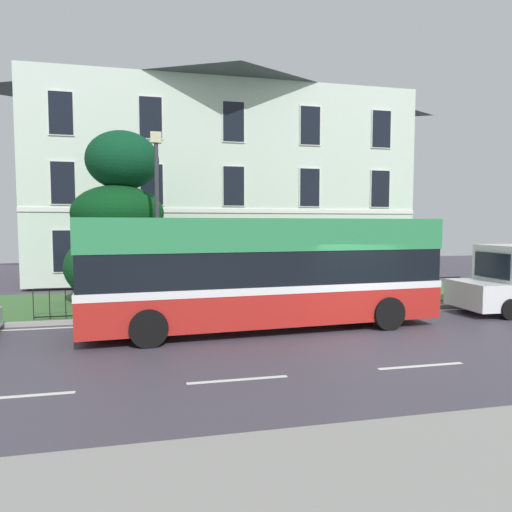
% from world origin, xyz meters
% --- Properties ---
extents(ground_plane, '(60.00, 56.00, 0.18)m').
position_xyz_m(ground_plane, '(0.00, 1.11, -0.01)').
color(ground_plane, '#433E4A').
extents(georgian_townhouse, '(20.04, 9.76, 12.14)m').
position_xyz_m(georgian_townhouse, '(-1.85, 16.35, 6.22)').
color(georgian_townhouse, silver).
rests_on(georgian_townhouse, ground_plane).
extents(iron_verge_railing, '(14.87, 0.04, 0.97)m').
position_xyz_m(iron_verge_railing, '(-1.85, 4.40, 0.62)').
color(iron_verge_railing, black).
rests_on(iron_verge_railing, ground_plane).
extents(evergreen_tree, '(3.91, 3.91, 6.56)m').
position_xyz_m(evergreen_tree, '(-6.98, 7.63, 2.87)').
color(evergreen_tree, '#423328').
rests_on(evergreen_tree, ground_plane).
extents(single_decker_bus, '(10.39, 3.10, 3.21)m').
position_xyz_m(single_decker_bus, '(-2.45, 2.34, 1.69)').
color(single_decker_bus, red).
rests_on(single_decker_bus, ground_plane).
extents(street_lamp_post, '(0.36, 0.24, 6.01)m').
position_xyz_m(street_lamp_post, '(-5.53, 5.24, 3.60)').
color(street_lamp_post, '#333338').
rests_on(street_lamp_post, ground_plane).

